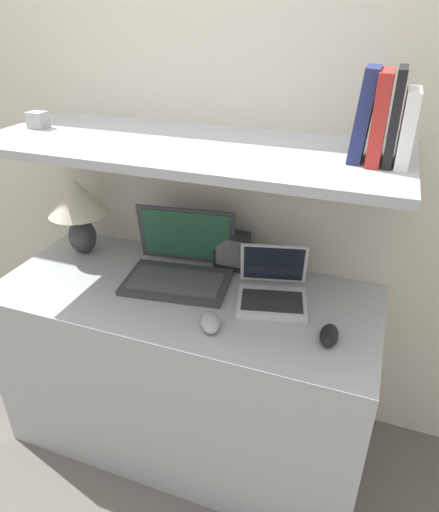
{
  "coord_description": "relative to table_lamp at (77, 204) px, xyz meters",
  "views": [
    {
      "loc": [
        0.59,
        -0.94,
        1.62
      ],
      "look_at": [
        0.14,
        0.3,
        0.89
      ],
      "focal_mm": 32.0,
      "sensor_mm": 36.0,
      "label": 1
    }
  ],
  "objects": [
    {
      "name": "router_box",
      "position": [
        0.62,
        0.08,
        -0.13
      ],
      "size": [
        0.14,
        0.05,
        0.16
      ],
      "color": "black",
      "rests_on": "desk"
    },
    {
      "name": "wall_back",
      "position": [
        0.51,
        0.23,
        0.27
      ],
      "size": [
        6.0,
        0.05,
        2.4
      ],
      "color": "beige",
      "rests_on": "ground_plane"
    },
    {
      "name": "desk",
      "position": [
        0.51,
        -0.14,
        -0.57
      ],
      "size": [
        1.37,
        0.59,
        0.72
      ],
      "color": "#999EA3",
      "rests_on": "ground_plane"
    },
    {
      "name": "shelf_gadget",
      "position": [
        -0.06,
        -0.07,
        0.33
      ],
      "size": [
        0.06,
        0.05,
        0.06
      ],
      "color": "#99999E",
      "rests_on": "shelf"
    },
    {
      "name": "laptop_large",
      "position": [
        0.46,
        -0.05,
        -0.16
      ],
      "size": [
        0.41,
        0.33,
        0.25
      ],
      "color": "#333338",
      "rests_on": "desk"
    },
    {
      "name": "back_riser",
      "position": [
        0.51,
        0.18,
        -0.33
      ],
      "size": [
        1.37,
        0.04,
        1.21
      ],
      "color": "beige",
      "rests_on": "ground_plane"
    },
    {
      "name": "second_mouse",
      "position": [
        1.04,
        -0.23,
        -0.19
      ],
      "size": [
        0.06,
        0.11,
        0.04
      ],
      "color": "black",
      "rests_on": "desk"
    },
    {
      "name": "table_lamp",
      "position": [
        0.0,
        0.0,
        0.0
      ],
      "size": [
        0.24,
        0.24,
        0.32
      ],
      "color": "#2D2D33",
      "rests_on": "desk"
    },
    {
      "name": "book_red",
      "position": [
        1.08,
        -0.07,
        0.43
      ],
      "size": [
        0.04,
        0.16,
        0.24
      ],
      "color": "#A82823",
      "rests_on": "shelf"
    },
    {
      "name": "laptop_small",
      "position": [
        0.82,
        -0.07,
        -0.17
      ],
      "size": [
        0.28,
        0.27,
        0.18
      ],
      "color": "silver",
      "rests_on": "desk"
    },
    {
      "name": "book_white",
      "position": [
        1.15,
        -0.07,
        0.4
      ],
      "size": [
        0.03,
        0.15,
        0.19
      ],
      "color": "silver",
      "rests_on": "shelf"
    },
    {
      "name": "ground_plane",
      "position": [
        0.51,
        -0.43,
        -0.93
      ],
      "size": [
        12.0,
        12.0,
        0.0
      ],
      "primitive_type": "plane",
      "color": "#56514C"
    },
    {
      "name": "shelf",
      "position": [
        0.51,
        -0.07,
        0.29
      ],
      "size": [
        1.37,
        0.53,
        0.03
      ],
      "color": "#999EA3",
      "rests_on": "back_riser"
    },
    {
      "name": "book_black",
      "position": [
        1.11,
        -0.07,
        0.43
      ],
      "size": [
        0.02,
        0.15,
        0.25
      ],
      "color": "black",
      "rests_on": "shelf"
    },
    {
      "name": "computer_mouse",
      "position": [
        0.68,
        -0.3,
        -0.19
      ],
      "size": [
        0.1,
        0.12,
        0.04
      ],
      "color": "#99999E",
      "rests_on": "desk"
    },
    {
      "name": "book_navy",
      "position": [
        1.04,
        -0.07,
        0.43
      ],
      "size": [
        0.05,
        0.12,
        0.25
      ],
      "color": "navy",
      "rests_on": "shelf"
    }
  ]
}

